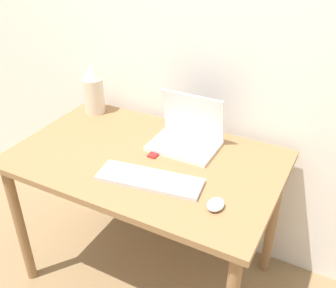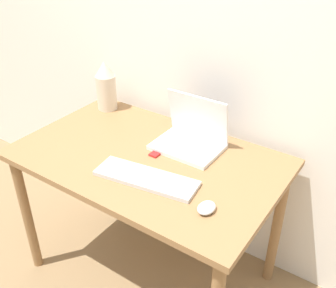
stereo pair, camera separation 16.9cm
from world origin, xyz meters
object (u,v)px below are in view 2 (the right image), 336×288
(keyboard, at_px, (146,178))
(mouse, at_px, (207,208))
(laptop, at_px, (191,136))
(mp3_player, at_px, (156,154))
(vase, at_px, (106,86))

(keyboard, xyz_separation_m, mouse, (0.30, -0.03, 0.00))
(laptop, bearing_deg, mp3_player, -120.97)
(keyboard, bearing_deg, mp3_player, 114.50)
(laptop, relative_size, keyboard, 0.68)
(vase, bearing_deg, keyboard, -35.48)
(mouse, bearing_deg, laptop, 128.78)
(mouse, relative_size, mp3_player, 1.47)
(laptop, distance_m, mouse, 0.47)
(laptop, relative_size, vase, 1.12)
(mouse, height_order, vase, vase)
(keyboard, height_order, mouse, mouse)
(mouse, bearing_deg, mp3_player, 151.53)
(keyboard, relative_size, mp3_player, 7.84)
(laptop, distance_m, mp3_player, 0.19)
(keyboard, relative_size, mouse, 5.32)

